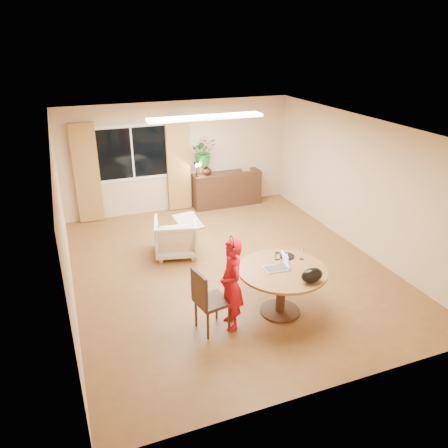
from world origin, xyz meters
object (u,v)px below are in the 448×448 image
(sideboard, at_px, (227,189))
(dining_chair, at_px, (212,300))
(child, at_px, (231,284))
(armchair, at_px, (176,237))
(dining_table, at_px, (282,278))

(sideboard, bearing_deg, dining_chair, -113.61)
(dining_chair, relative_size, sideboard, 0.58)
(child, bearing_deg, sideboard, 164.32)
(child, xyz_separation_m, armchair, (-0.16, 2.52, -0.33))
(dining_table, height_order, sideboard, sideboard)
(dining_chair, relative_size, child, 0.71)
(armchair, bearing_deg, dining_chair, 100.31)
(dining_chair, bearing_deg, armchair, 76.03)
(dining_table, xyz_separation_m, armchair, (-1.00, 2.48, -0.23))
(dining_table, xyz_separation_m, child, (-0.84, -0.05, 0.10))
(dining_table, distance_m, sideboard, 4.70)
(child, height_order, sideboard, child)
(dining_chair, bearing_deg, child, -16.61)
(child, bearing_deg, dining_table, 97.88)
(dining_table, bearing_deg, armchair, 111.93)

